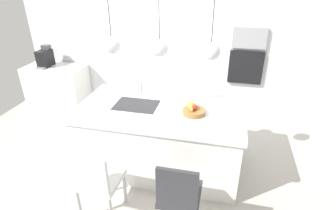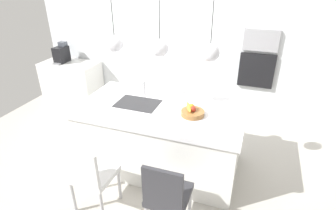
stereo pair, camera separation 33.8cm
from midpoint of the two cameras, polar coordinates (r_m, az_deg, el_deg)
The scene contains 15 objects.
floor at distance 3.95m, azimuth -3.95°, elevation -12.30°, with size 6.60×6.60×0.00m, color #BCB7AD.
back_wall at distance 4.81m, azimuth 1.26°, elevation 12.58°, with size 6.00×0.10×2.60m, color white.
kitchen_island at distance 3.68m, azimuth -4.17°, elevation -6.84°, with size 2.13×1.14×0.90m.
sink_basin at distance 3.56m, azimuth -9.43°, elevation -0.15°, with size 0.56×0.40×0.02m, color #2D2D30.
faucet at distance 3.67m, azimuth -8.39°, elevation 3.38°, with size 0.02×0.17×0.22m.
fruit_bowl at distance 3.28m, azimuth 2.47°, elevation -1.14°, with size 0.28×0.28×0.15m.
side_counter at distance 5.75m, azimuth -23.83°, elevation 3.44°, with size 1.10×0.60×0.84m, color white.
coffee_machine at distance 5.66m, azimuth -26.13°, elevation 8.94°, with size 0.20×0.35×0.38m.
microwave at distance 4.60m, azimuth 14.81°, elevation 13.56°, with size 0.54×0.08×0.34m, color #9E9EA3.
oven at distance 4.74m, azimuth 14.10°, elevation 7.69°, with size 0.56×0.08×0.56m, color black.
chair_near at distance 3.07m, azimuth -17.98°, elevation -14.94°, with size 0.45×0.44×0.90m.
chair_middle at distance 2.79m, azimuth -1.29°, elevation -18.49°, with size 0.41×0.43×0.92m.
pendant_light_left at distance 3.39m, azimuth -14.64°, elevation 12.10°, with size 0.21×0.21×0.81m.
pendant_light_center at distance 3.17m, azimuth -4.92°, elevation 11.86°, with size 0.21×0.21×0.81m.
pendant_light_right at distance 3.05m, azimuth 5.87°, elevation 11.19°, with size 0.21×0.21×0.81m.
Camera 1 is at (0.78, -2.96, 2.50)m, focal length 28.85 mm.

